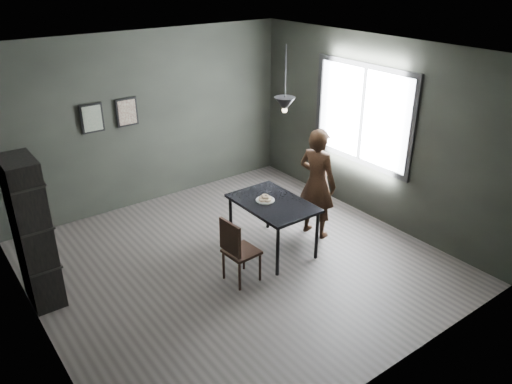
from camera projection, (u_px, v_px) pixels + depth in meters
ground at (238, 263)px, 6.79m from camera, size 5.00×5.00×0.00m
back_wall at (148, 120)px, 8.01m from camera, size 5.00×0.10×2.80m
ceiling at (234, 53)px, 5.60m from camera, size 5.00×5.00×0.02m
window_assembly at (362, 115)px, 7.59m from camera, size 0.04×1.96×1.56m
cafe_table at (273, 207)px, 6.83m from camera, size 0.80×1.20×0.75m
white_plate at (265, 201)px, 6.82m from camera, size 0.23×0.23×0.01m
donut_pile at (265, 198)px, 6.80m from camera, size 0.20×0.20×0.08m
woman at (317, 183)px, 7.18m from camera, size 0.53×0.68×1.65m
wood_chair at (236, 247)px, 6.19m from camera, size 0.41×0.41×0.89m
shelf_unit at (32, 233)px, 5.69m from camera, size 0.35×0.61×1.83m
pendant_lamp at (285, 104)px, 6.45m from camera, size 0.28×0.28×0.86m
framed_print_left at (92, 118)px, 7.42m from camera, size 0.34×0.04×0.44m
framed_print_right at (127, 112)px, 7.72m from camera, size 0.34×0.04×0.44m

